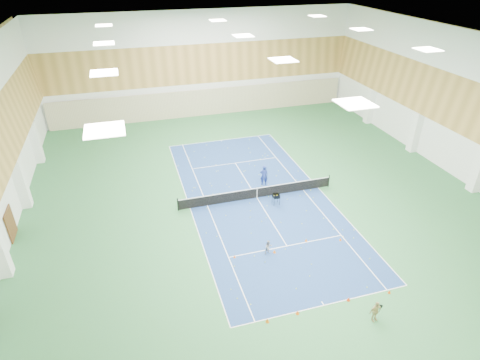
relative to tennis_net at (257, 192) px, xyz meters
name	(u,v)px	position (x,y,z in m)	size (l,w,h in m)	color
ground	(257,198)	(0.00, 0.00, -0.55)	(40.00, 40.00, 0.00)	#2D693A
room_shell	(259,129)	(0.00, 0.00, 5.45)	(36.00, 40.00, 12.00)	white
wood_cladding	(259,103)	(0.00, 0.00, 7.45)	(36.00, 40.00, 8.00)	#B98B44
ceiling_light_grid	(261,46)	(0.00, 0.00, 11.37)	(21.40, 25.40, 0.06)	white
court_surface	(257,198)	(0.00, 0.00, -0.55)	(10.97, 23.77, 0.01)	navy
tennis_balls_scatter	(257,197)	(0.00, 0.00, -0.50)	(10.57, 22.77, 0.07)	#BDD925
tennis_net	(257,192)	(0.00, 0.00, 0.00)	(12.80, 0.10, 1.10)	black
back_curtain	(205,102)	(0.00, 19.75, 1.05)	(35.40, 0.16, 3.20)	#C6B793
door_left_b	(11,224)	(-17.92, 0.00, 0.55)	(0.08, 1.80, 2.20)	#593319
coach	(264,175)	(1.23, 1.83, 0.38)	(0.68, 0.45, 1.86)	navy
child_court	(269,247)	(-1.47, -6.73, -0.04)	(0.50, 0.39, 1.02)	gray
child_apron	(375,311)	(2.11, -13.57, 0.11)	(0.77, 0.32, 1.32)	tan
ball_cart	(276,199)	(1.13, -1.31, -0.08)	(0.54, 0.54, 0.93)	black
cone_svc_a	(234,256)	(-3.74, -6.52, -0.45)	(0.18, 0.18, 0.20)	#FC5D0D
cone_svc_b	(275,251)	(-1.06, -6.80, -0.43)	(0.22, 0.22, 0.24)	orange
cone_svc_c	(306,240)	(1.47, -6.30, -0.44)	(0.20, 0.20, 0.23)	orange
cone_svc_d	(340,239)	(3.78, -6.89, -0.45)	(0.19, 0.19, 0.21)	#DD600B
cone_base_a	(267,320)	(-3.47, -12.06, -0.43)	(0.22, 0.22, 0.24)	#DB620B
cone_base_b	(298,312)	(-1.68, -12.01, -0.43)	(0.22, 0.22, 0.24)	#F55B0C
cone_base_c	(349,299)	(1.51, -11.94, -0.43)	(0.21, 0.21, 0.24)	red
cone_base_d	(389,292)	(4.10, -12.11, -0.45)	(0.18, 0.18, 0.20)	#DA4C0B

